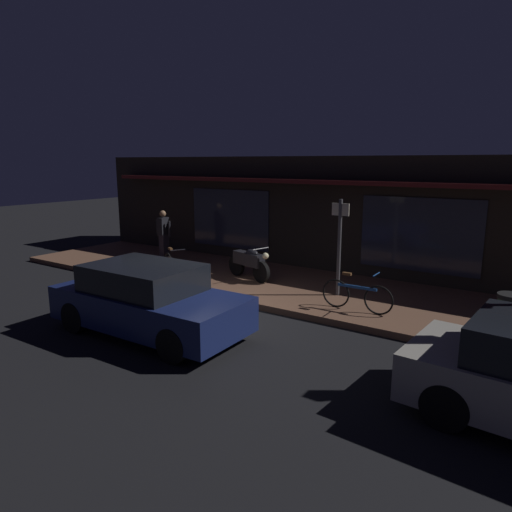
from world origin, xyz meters
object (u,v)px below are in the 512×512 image
object	(u,v)px
sign_post	(339,242)
person_photographer	(164,234)
trash_bin	(509,318)
parked_car_near	(148,300)
motorcycle	(249,262)
bicycle_parked	(357,295)
bicycle_extra	(174,266)

from	to	relation	value
sign_post	person_photographer	bearing A→B (deg)	174.13
trash_bin	parked_car_near	size ratio (longest dim) A/B	0.23
trash_bin	person_photographer	bearing A→B (deg)	170.35
motorcycle	parked_car_near	bearing A→B (deg)	-83.65
bicycle_parked	bicycle_extra	world-z (taller)	same
parked_car_near	sign_post	bearing A→B (deg)	61.63
bicycle_parked	sign_post	distance (m)	1.61
motorcycle	bicycle_parked	xyz separation A→B (m)	(3.61, -0.99, -0.14)
bicycle_parked	parked_car_near	size ratio (longest dim) A/B	0.40
motorcycle	person_photographer	world-z (taller)	person_photographer
bicycle_parked	sign_post	bearing A→B (deg)	133.06
bicycle_extra	sign_post	world-z (taller)	sign_post
parked_car_near	bicycle_parked	bearing A→B (deg)	46.34
bicycle_parked	bicycle_extra	bearing A→B (deg)	-178.38
person_photographer	bicycle_extra	bearing A→B (deg)	-39.42
sign_post	parked_car_near	distance (m)	4.85
sign_post	parked_car_near	xyz separation A→B (m)	(-2.27, -4.20, -0.81)
motorcycle	sign_post	world-z (taller)	sign_post
sign_post	parked_car_near	world-z (taller)	sign_post
bicycle_parked	sign_post	xyz separation A→B (m)	(-0.86, 0.92, 1.00)
trash_bin	sign_post	bearing A→B (deg)	164.00
motorcycle	bicycle_extra	distance (m)	2.17
motorcycle	trash_bin	world-z (taller)	motorcycle
motorcycle	sign_post	distance (m)	2.88
person_photographer	trash_bin	bearing A→B (deg)	-9.65
bicycle_extra	sign_post	bearing A→B (deg)	13.22
bicycle_extra	sign_post	size ratio (longest dim) A/B	0.62
person_photographer	trash_bin	xyz separation A→B (m)	(10.61, -1.81, -0.41)
trash_bin	bicycle_parked	bearing A→B (deg)	176.39
motorcycle	bicycle_extra	size ratio (longest dim) A/B	1.12
trash_bin	bicycle_extra	bearing A→B (deg)	179.75
motorcycle	trash_bin	bearing A→B (deg)	-10.13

